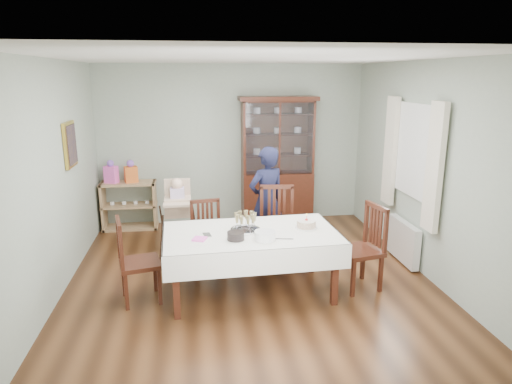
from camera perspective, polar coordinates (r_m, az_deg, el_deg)
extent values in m
plane|color=#593319|center=(5.87, -0.73, -10.92)|extent=(5.00, 5.00, 0.00)
plane|color=#9EAA99|center=(7.88, -3.03, 5.91)|extent=(4.50, 0.00, 4.50)
plane|color=#9EAA99|center=(5.63, -24.17, 1.21)|extent=(0.00, 5.00, 5.00)
plane|color=#9EAA99|center=(6.12, 20.64, 2.54)|extent=(0.00, 5.00, 5.00)
plane|color=white|center=(5.31, -0.83, 16.44)|extent=(5.00, 5.00, 0.00)
cube|color=#401810|center=(5.28, -0.63, -5.44)|extent=(1.94, 1.13, 0.06)
cube|color=silver|center=(5.26, -0.64, -5.08)|extent=(2.05, 1.23, 0.01)
cube|color=#401810|center=(7.93, 2.62, -0.68)|extent=(1.20, 0.45, 0.90)
cube|color=white|center=(7.54, 2.97, 6.67)|extent=(1.12, 0.01, 1.16)
cube|color=#401810|center=(7.66, 2.76, 11.61)|extent=(1.30, 0.48, 0.07)
cube|color=tan|center=(8.02, -15.35, -4.22)|extent=(0.90, 0.38, 0.04)
cube|color=tan|center=(7.91, -15.53, -1.61)|extent=(0.90, 0.38, 0.03)
cube|color=tan|center=(7.82, -15.71, 1.07)|extent=(0.90, 0.38, 0.04)
cube|color=tan|center=(7.98, -18.51, -1.70)|extent=(0.04, 0.38, 0.80)
cube|color=tan|center=(7.87, -12.50, -1.52)|extent=(0.04, 0.38, 0.80)
cube|color=gold|center=(6.33, -22.23, 5.51)|extent=(0.04, 0.48, 0.58)
cube|color=white|center=(6.33, 19.29, 4.87)|extent=(0.04, 1.02, 1.22)
cube|color=silver|center=(5.79, 21.41, 2.84)|extent=(0.07, 0.30, 1.55)
cube|color=silver|center=(6.88, 16.46, 4.94)|extent=(0.07, 0.30, 1.55)
cube|color=white|center=(6.61, 17.93, -5.86)|extent=(0.10, 0.80, 0.55)
cube|color=#401810|center=(6.01, -5.98, -5.99)|extent=(0.47, 0.47, 0.05)
cube|color=#401810|center=(6.11, -6.37, -3.16)|extent=(0.40, 0.10, 0.49)
cube|color=#401810|center=(6.11, 2.70, -4.91)|extent=(0.54, 0.54, 0.05)
cube|color=#401810|center=(6.23, 2.61, -1.69)|extent=(0.46, 0.10, 0.57)
cube|color=#401810|center=(5.37, -14.30, -8.64)|extent=(0.53, 0.53, 0.05)
cube|color=#401810|center=(5.26, -16.66, -6.13)|extent=(0.13, 0.42, 0.52)
cube|color=#401810|center=(5.63, 12.78, -7.22)|extent=(0.55, 0.55, 0.05)
cube|color=#401810|center=(5.65, 14.73, -4.22)|extent=(0.14, 0.44, 0.54)
imported|color=black|center=(6.48, 1.33, -1.11)|extent=(0.67, 0.57, 1.56)
cube|color=tan|center=(6.54, -9.73, -1.78)|extent=(0.37, 0.33, 0.26)
cube|color=tan|center=(6.48, -9.81, 0.06)|extent=(0.37, 0.07, 0.30)
cube|color=tan|center=(6.51, -9.76, -1.04)|extent=(0.39, 0.18, 0.03)
cube|color=silver|center=(6.49, -9.79, -0.31)|extent=(0.20, 0.15, 0.19)
sphere|color=beige|center=(6.45, -9.85, 0.99)|extent=(0.16, 0.16, 0.16)
cylinder|color=silver|center=(5.31, -1.34, -4.77)|extent=(0.35, 0.35, 0.01)
torus|color=silver|center=(5.31, -1.34, -4.67)|extent=(0.35, 0.35, 0.01)
cylinder|color=white|center=(5.42, 6.30, -4.44)|extent=(0.26, 0.26, 0.01)
cylinder|color=brown|center=(5.41, 6.31, -3.98)|extent=(0.22, 0.22, 0.08)
cylinder|color=silver|center=(5.40, 6.33, -3.55)|extent=(0.22, 0.22, 0.01)
cylinder|color=#F24C4C|center=(5.38, 6.34, -3.17)|extent=(0.01, 0.01, 0.06)
sphere|color=yellow|center=(5.37, 6.35, -2.80)|extent=(0.02, 0.02, 0.02)
cylinder|color=black|center=(5.01, -2.55, -5.50)|extent=(0.20, 0.20, 0.09)
cylinder|color=white|center=(5.00, 1.12, -5.48)|extent=(0.27, 0.27, 0.10)
cube|color=#FD5DCC|center=(5.06, -7.08, -5.84)|extent=(0.18, 0.18, 0.02)
cube|color=silver|center=(5.04, 3.23, -5.86)|extent=(0.25, 0.08, 0.01)
cube|color=#FD5DCC|center=(7.81, -17.65, 2.10)|extent=(0.24, 0.20, 0.28)
sphere|color=#E533B2|center=(7.77, -17.75, 3.43)|extent=(0.11, 0.11, 0.11)
cube|color=orange|center=(7.76, -15.35, 2.14)|extent=(0.24, 0.20, 0.26)
sphere|color=#E533B2|center=(7.72, -15.43, 3.45)|extent=(0.12, 0.12, 0.12)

